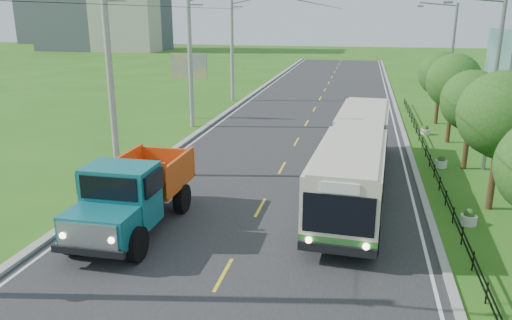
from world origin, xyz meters
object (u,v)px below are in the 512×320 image
(tree_fifth, at_px, (454,84))
(planter_near, at_px, (469,218))
(tree_back, at_px, (441,76))
(pole_near, at_px, (111,78))
(streetlight_far, at_px, (450,57))
(billboard_left, at_px, (189,70))
(bus, at_px, (357,153))
(planter_far, at_px, (425,131))
(tree_fourth, at_px, (472,104))
(dump_truck, at_px, (133,190))
(pole_mid, at_px, (191,58))
(streetlight_mid, at_px, (492,80))
(billboard_right, at_px, (499,61))
(pole_far, at_px, (232,48))
(tree_third, at_px, (502,119))
(planter_mid, at_px, (441,162))

(tree_fifth, height_order, planter_near, tree_fifth)
(tree_back, bearing_deg, tree_fifth, -90.00)
(pole_near, height_order, streetlight_far, pole_near)
(tree_fifth, bearing_deg, planter_near, -95.08)
(billboard_left, height_order, bus, billboard_left)
(streetlight_far, height_order, bus, streetlight_far)
(planter_near, relative_size, billboard_left, 0.13)
(pole_near, relative_size, tree_fifth, 1.72)
(planter_far, distance_m, billboard_left, 18.56)
(tree_fourth, relative_size, dump_truck, 0.77)
(pole_mid, distance_m, dump_truck, 18.98)
(streetlight_mid, height_order, billboard_left, streetlight_mid)
(tree_back, bearing_deg, dump_truck, -121.28)
(billboard_right, relative_size, dump_truck, 1.05)
(pole_near, bearing_deg, planter_far, 37.63)
(pole_mid, height_order, dump_truck, pole_mid)
(dump_truck, bearing_deg, tree_back, 58.65)
(pole_far, relative_size, tree_third, 1.67)
(pole_near, xyz_separation_m, billboard_right, (20.56, 11.00, 0.25))
(pole_far, relative_size, planter_mid, 14.93)
(pole_mid, relative_size, tree_fifth, 1.72)
(tree_fifth, relative_size, planter_mid, 8.66)
(pole_mid, bearing_deg, pole_far, 90.00)
(pole_near, relative_size, planter_far, 14.93)
(pole_near, relative_size, pole_mid, 1.00)
(tree_fifth, height_order, billboard_left, tree_fifth)
(tree_fourth, height_order, billboard_left, tree_fourth)
(billboard_left, bearing_deg, tree_fourth, -26.99)
(pole_far, distance_m, tree_back, 19.43)
(streetlight_mid, height_order, planter_far, streetlight_mid)
(tree_third, relative_size, planter_far, 8.96)
(planter_near, bearing_deg, pole_far, 121.99)
(pole_mid, height_order, planter_mid, pole_mid)
(streetlight_mid, relative_size, bus, 0.56)
(pole_mid, bearing_deg, streetlight_far, 20.32)
(tree_fourth, distance_m, planter_near, 8.87)
(tree_back, distance_m, streetlight_mid, 12.23)
(tree_fifth, bearing_deg, billboard_left, 168.72)
(pole_mid, bearing_deg, planter_mid, -22.54)
(tree_back, distance_m, planter_mid, 12.66)
(billboard_right, bearing_deg, planter_near, -104.80)
(planter_mid, relative_size, billboard_right, 0.09)
(planter_near, distance_m, billboard_right, 15.34)
(tree_third, distance_m, streetlight_far, 19.90)
(billboard_left, distance_m, dump_truck, 21.98)
(tree_third, relative_size, tree_fourth, 1.11)
(pole_mid, relative_size, planter_far, 14.93)
(streetlight_mid, bearing_deg, tree_back, 93.70)
(tree_back, distance_m, planter_far, 5.48)
(planter_near, bearing_deg, dump_truck, -165.91)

